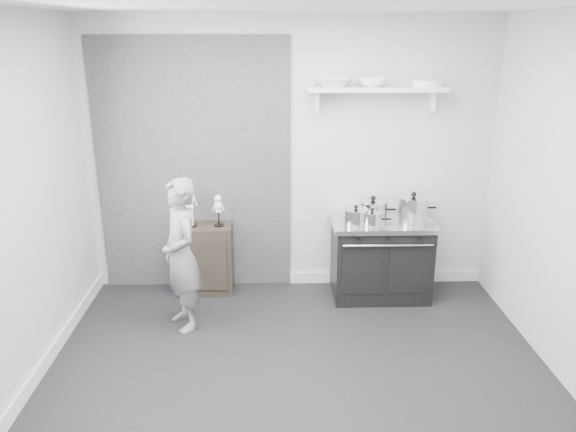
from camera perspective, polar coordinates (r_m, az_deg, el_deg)
The scene contains 15 objects.
ground at distance 4.43m, azimuth 1.02°, elevation -16.68°, with size 4.00×4.00×0.00m, color black.
room_shell at distance 3.88m, azimuth -0.26°, elevation 4.86°, with size 4.02×3.62×2.71m.
wall_shelf at distance 5.41m, azimuth 9.01°, elevation 12.52°, with size 1.30×0.26×0.24m.
stove at distance 5.63m, azimuth 9.39°, elevation -4.24°, with size 0.99×0.62×0.79m.
side_cabinet at distance 5.71m, azimuth -8.38°, elevation -4.35°, with size 0.54×0.32×0.71m, color black.
child at distance 4.97m, azimuth -10.79°, elevation -3.92°, with size 0.50×0.33×1.37m, color slate.
pot_front_left at distance 5.32m, azimuth 6.90°, elevation -0.06°, with size 0.32×0.23×0.19m.
pot_back_left at distance 5.55m, azimuth 8.61°, elevation 0.74°, with size 0.37×0.29×0.22m.
pot_back_right at distance 5.62m, azimuth 12.58°, elevation 0.91°, with size 0.38×0.29×0.26m.
pot_front_center at distance 5.32m, azimuth 8.52°, elevation -0.25°, with size 0.28×0.19×0.17m.
skeleton_full at distance 5.52m, azimuth -10.01°, elevation 1.39°, with size 0.14×0.09×0.49m, color silver, non-canonical shape.
skeleton_torso at distance 5.51m, azimuth -7.09°, elevation 0.78°, with size 0.10×0.06×0.36m, color silver, non-canonical shape.
bowl_large at distance 5.34m, azimuth 4.58°, elevation 13.39°, with size 0.33×0.33×0.08m, color white.
bowl_small at distance 5.39m, azimuth 8.56°, elevation 13.29°, with size 0.26×0.26×0.08m, color white.
plate_stack at distance 5.50m, azimuth 13.97°, elevation 12.95°, with size 0.27×0.27×0.06m, color white.
Camera 1 is at (-0.18, -3.62, 2.55)m, focal length 35.00 mm.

